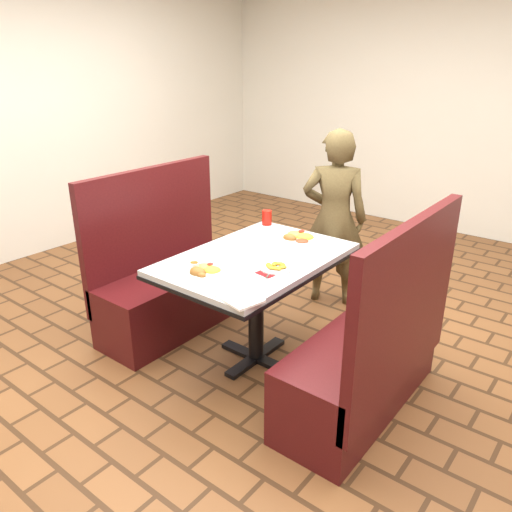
% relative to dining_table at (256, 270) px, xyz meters
% --- Properties ---
extents(room, '(7.00, 7.04, 2.82)m').
position_rel_dining_table_xyz_m(room, '(0.00, 0.00, 1.26)').
color(room, brown).
rests_on(room, ground).
extents(dining_table, '(0.81, 1.21, 0.75)m').
position_rel_dining_table_xyz_m(dining_table, '(0.00, 0.00, 0.00)').
color(dining_table, silver).
rests_on(dining_table, ground).
extents(booth_bench_left, '(0.47, 1.20, 1.17)m').
position_rel_dining_table_xyz_m(booth_bench_left, '(-0.80, 0.00, -0.32)').
color(booth_bench_left, '#4B1112').
rests_on(booth_bench_left, ground).
extents(booth_bench_right, '(0.47, 1.20, 1.17)m').
position_rel_dining_table_xyz_m(booth_bench_right, '(0.80, 0.00, -0.32)').
color(booth_bench_right, '#4B1112').
rests_on(booth_bench_right, ground).
extents(diner_person, '(0.61, 0.52, 1.41)m').
position_rel_dining_table_xyz_m(diner_person, '(-0.07, 1.09, 0.05)').
color(diner_person, brown).
rests_on(diner_person, ground).
extents(near_dinner_plate, '(0.24, 0.24, 0.07)m').
position_rel_dining_table_xyz_m(near_dinner_plate, '(-0.07, -0.39, 0.12)').
color(near_dinner_plate, white).
rests_on(near_dinner_plate, dining_table).
extents(far_dinner_plate, '(0.29, 0.29, 0.07)m').
position_rel_dining_table_xyz_m(far_dinner_plate, '(0.04, 0.40, 0.12)').
color(far_dinner_plate, white).
rests_on(far_dinner_plate, dining_table).
extents(plantain_plate, '(0.19, 0.19, 0.03)m').
position_rel_dining_table_xyz_m(plantain_plate, '(0.22, -0.09, 0.11)').
color(plantain_plate, white).
rests_on(plantain_plate, dining_table).
extents(maroon_napkin, '(0.12, 0.12, 0.00)m').
position_rel_dining_table_xyz_m(maroon_napkin, '(0.22, -0.16, 0.10)').
color(maroon_napkin, maroon).
rests_on(maroon_napkin, dining_table).
extents(spoon_utensil, '(0.06, 0.12, 0.00)m').
position_rel_dining_table_xyz_m(spoon_utensil, '(0.23, -0.18, 0.10)').
color(spoon_utensil, silver).
rests_on(spoon_utensil, dining_table).
extents(red_tumbler, '(0.07, 0.07, 0.11)m').
position_rel_dining_table_xyz_m(red_tumbler, '(-0.32, 0.54, 0.15)').
color(red_tumbler, red).
rests_on(red_tumbler, dining_table).
extents(paper_napkin, '(0.25, 0.21, 0.01)m').
position_rel_dining_table_xyz_m(paper_napkin, '(0.30, -0.52, 0.10)').
color(paper_napkin, white).
rests_on(paper_napkin, dining_table).
extents(knife_utensil, '(0.01, 0.16, 0.00)m').
position_rel_dining_table_xyz_m(knife_utensil, '(-0.08, -0.36, 0.11)').
color(knife_utensil, '#BBBBBF').
rests_on(knife_utensil, dining_table).
extents(fork_utensil, '(0.02, 0.14, 0.00)m').
position_rel_dining_table_xyz_m(fork_utensil, '(-0.09, -0.36, 0.11)').
color(fork_utensil, silver).
rests_on(fork_utensil, dining_table).
extents(lettuce_shreds, '(0.28, 0.32, 0.00)m').
position_rel_dining_table_xyz_m(lettuce_shreds, '(0.04, 0.06, 0.10)').
color(lettuce_shreds, '#92CA50').
rests_on(lettuce_shreds, dining_table).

